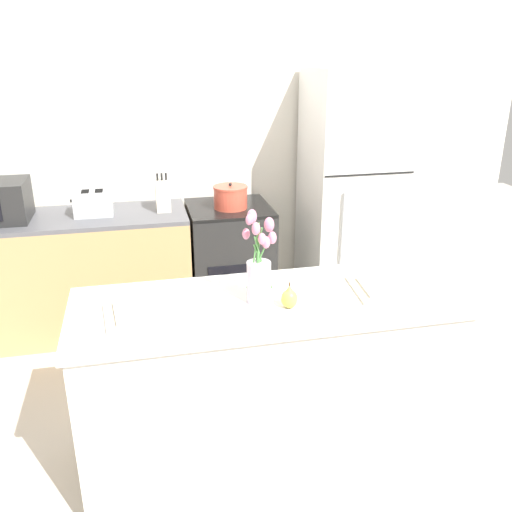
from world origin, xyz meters
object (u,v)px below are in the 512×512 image
at_px(cooking_pot, 230,197).
at_px(refrigerator, 351,194).
at_px(plate_setting_right, 385,288).
at_px(stove_range, 230,262).
at_px(flower_vase, 259,270).
at_px(toaster, 93,203).
at_px(plate_setting_left, 141,312).
at_px(knife_block, 163,195).
at_px(pear_figurine, 289,298).

bearing_deg(cooking_pot, refrigerator, 2.80).
distance_m(plate_setting_right, cooking_pot, 1.64).
xyz_separation_m(stove_range, cooking_pot, (0.01, -0.05, 0.52)).
relative_size(flower_vase, toaster, 1.50).
relative_size(plate_setting_left, knife_block, 1.26).
bearing_deg(knife_block, pear_figurine, -75.30).
height_order(plate_setting_right, cooking_pot, cooking_pot).
relative_size(pear_figurine, cooking_pot, 0.49).
bearing_deg(stove_range, refrigerator, 0.04).
distance_m(pear_figurine, toaster, 1.93).
height_order(plate_setting_left, cooking_pot, cooking_pot).
bearing_deg(plate_setting_left, cooking_pot, 66.61).
bearing_deg(plate_setting_right, pear_figurine, -170.83).
xyz_separation_m(refrigerator, pear_figurine, (-0.98, -1.70, 0.02)).
relative_size(plate_setting_left, toaster, 1.22).
relative_size(flower_vase, plate_setting_right, 1.23).
distance_m(stove_range, refrigerator, 1.07).
height_order(toaster, knife_block, knife_block).
distance_m(stove_range, cooking_pot, 0.53).
height_order(stove_range, plate_setting_left, plate_setting_left).
bearing_deg(refrigerator, stove_range, -179.96).
relative_size(refrigerator, flower_vase, 4.40).
bearing_deg(plate_setting_left, pear_figurine, -7.13).
bearing_deg(toaster, knife_block, 1.11).
relative_size(stove_range, flower_vase, 2.10).
relative_size(plate_setting_right, cooking_pot, 1.37).
bearing_deg(toaster, stove_range, 0.36).
distance_m(pear_figurine, cooking_pot, 1.65).
bearing_deg(cooking_pot, toaster, 177.64).
xyz_separation_m(refrigerator, toaster, (-1.90, -0.01, 0.05)).
bearing_deg(cooking_pot, pear_figurine, -91.11).
relative_size(stove_range, refrigerator, 0.48).
xyz_separation_m(flower_vase, plate_setting_left, (-0.53, -0.01, -0.14)).
distance_m(plate_setting_left, cooking_pot, 1.71).
xyz_separation_m(flower_vase, toaster, (-0.81, 1.60, -0.08)).
bearing_deg(knife_block, toaster, -178.89).
bearing_deg(flower_vase, knife_block, 101.54).
xyz_separation_m(pear_figurine, knife_block, (-0.45, 1.70, 0.05)).
distance_m(stove_range, knife_block, 0.73).
relative_size(plate_setting_left, cooking_pot, 1.37).
distance_m(refrigerator, toaster, 1.90).
height_order(stove_range, refrigerator, refrigerator).
relative_size(pear_figurine, knife_block, 0.45).
bearing_deg(toaster, cooking_pot, -2.36).
xyz_separation_m(stove_range, knife_block, (-0.47, 0.00, 0.55)).
xyz_separation_m(stove_range, flower_vase, (-0.14, -1.61, 0.61)).
bearing_deg(stove_range, plate_setting_left, -112.65).
height_order(stove_range, toaster, toaster).
bearing_deg(plate_setting_left, toaster, 99.75).
bearing_deg(stove_range, knife_block, 179.61).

